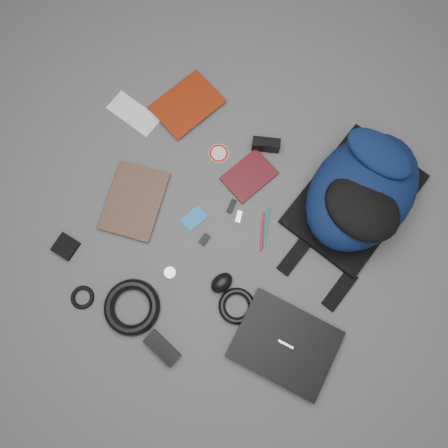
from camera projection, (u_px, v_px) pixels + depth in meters
The scene contains 23 objects.
ground at pixel (224, 225), 1.66m from camera, with size 4.00×4.00×0.00m, color #4F4F51.
backpack at pixel (362, 191), 1.57m from camera, with size 0.38×0.55×0.23m, color #071332, non-canonical shape.
laptop at pixel (285, 344), 1.55m from camera, with size 0.34×0.27×0.03m, color black.
textbook_red at pixel (172, 88), 1.77m from camera, with size 0.19×0.26×0.03m, color maroon.
comic_book at pixel (109, 194), 1.68m from camera, with size 0.21×0.28×0.02m, color #A4580B.
envelope at pixel (134, 114), 1.76m from camera, with size 0.21×0.10×0.00m, color white.
dvd_case at pixel (249, 176), 1.70m from camera, with size 0.14×0.19×0.02m, color #3E0C10.
compact_camera at pixel (266, 145), 1.70m from camera, with size 0.11×0.04×0.06m, color black.
sticker_disc at pixel (219, 153), 1.72m from camera, with size 0.08×0.08×0.00m, color silver.
pen_teal at pixel (267, 227), 1.65m from camera, with size 0.01×0.01×0.16m, color #0D7964.
pen_red at pixel (262, 232), 1.65m from camera, with size 0.01×0.01×0.15m, color red.
id_badge at pixel (194, 218), 1.66m from camera, with size 0.06×0.09×0.00m, color blue.
usb_black at pixel (232, 206), 1.67m from camera, with size 0.02×0.06×0.01m, color black.
usb_silver at pixel (239, 217), 1.66m from camera, with size 0.02×0.05×0.01m, color silver.
key_fob at pixel (205, 239), 1.64m from camera, with size 0.03×0.04×0.01m, color black.
mouse at pixel (222, 283), 1.59m from camera, with size 0.06×0.09×0.05m, color black.
headphone_left at pixel (122, 227), 1.65m from camera, with size 0.05×0.05×0.01m, color silver.
headphone_right at pixel (170, 273), 1.62m from camera, with size 0.04×0.04×0.01m, color #AEAEB0.
cable_coil at pixel (237, 306), 1.58m from camera, with size 0.13×0.13×0.03m, color black.
power_brick at pixel (162, 348), 1.55m from camera, with size 0.13×0.06×0.03m, color black.
power_cord_coil at pixel (132, 307), 1.57m from camera, with size 0.20×0.20×0.04m, color black.
pouch at pixel (66, 246), 1.63m from camera, with size 0.08×0.08×0.02m, color black.
earbud_coil at pixel (83, 297), 1.59m from camera, with size 0.09×0.09×0.02m, color black.
Camera 1 is at (0.17, -0.32, 1.62)m, focal length 35.00 mm.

